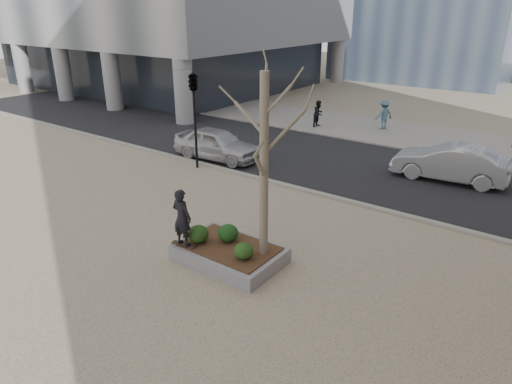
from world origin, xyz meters
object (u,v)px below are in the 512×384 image
Objects in this scene: planter at (229,254)px; skateboard at (184,245)px; skateboarder at (182,217)px; police_car at (217,144)px.

skateboard is at bearing -145.98° from planter.
skateboarder is at bearing -145.98° from planter.
skateboard is 0.46× the size of skateboarder.
planter is 1.35m from skateboard.
skateboard is at bearing -149.45° from police_car.
planter is 1.76m from skateboarder.
police_car is at bearing 115.25° from skateboard.
planter is 3.85× the size of skateboard.
skateboarder is at bearing 0.00° from skateboard.
skateboarder is 9.56m from police_car.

